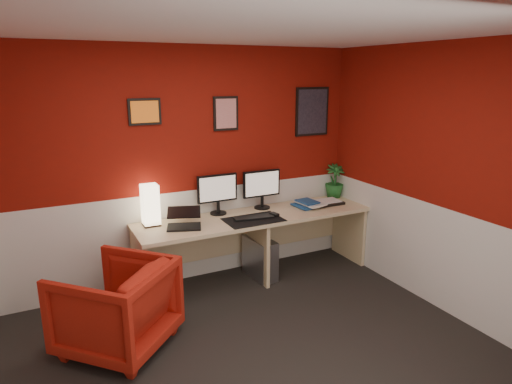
# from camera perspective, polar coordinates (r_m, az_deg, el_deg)

# --- Properties ---
(ground) EXTENTS (4.00, 3.50, 0.01)m
(ground) POSITION_cam_1_polar(r_m,az_deg,el_deg) (3.75, 0.05, -21.27)
(ground) COLOR black
(ground) RESTS_ON ground
(ceiling) EXTENTS (4.00, 3.50, 0.01)m
(ceiling) POSITION_cam_1_polar(r_m,az_deg,el_deg) (3.04, 0.06, 20.32)
(ceiling) COLOR white
(ceiling) RESTS_ON ground
(wall_back) EXTENTS (4.00, 0.01, 2.50)m
(wall_back) POSITION_cam_1_polar(r_m,az_deg,el_deg) (4.76, -9.46, 3.00)
(wall_back) COLOR maroon
(wall_back) RESTS_ON ground
(wall_front) EXTENTS (4.00, 0.01, 2.50)m
(wall_front) POSITION_cam_1_polar(r_m,az_deg,el_deg) (1.92, 25.34, -16.75)
(wall_front) COLOR maroon
(wall_front) RESTS_ON ground
(wall_right) EXTENTS (0.01, 3.50, 2.50)m
(wall_right) POSITION_cam_1_polar(r_m,az_deg,el_deg) (4.42, 23.92, 1.01)
(wall_right) COLOR maroon
(wall_right) RESTS_ON ground
(wainscot_back) EXTENTS (4.00, 0.01, 1.00)m
(wainscot_back) POSITION_cam_1_polar(r_m,az_deg,el_deg) (4.96, -9.07, -5.52)
(wainscot_back) COLOR silver
(wainscot_back) RESTS_ON ground
(wainscot_right) EXTENTS (0.01, 3.50, 1.00)m
(wainscot_right) POSITION_cam_1_polar(r_m,az_deg,el_deg) (4.64, 22.90, -8.03)
(wainscot_right) COLOR silver
(wainscot_right) RESTS_ON ground
(desk) EXTENTS (2.60, 0.65, 0.73)m
(desk) POSITION_cam_1_polar(r_m,az_deg,el_deg) (4.95, -0.03, -7.02)
(desk) COLOR #D0BC85
(desk) RESTS_ON ground
(shoji_lamp) EXTENTS (0.16, 0.16, 0.40)m
(shoji_lamp) POSITION_cam_1_polar(r_m,az_deg,el_deg) (4.58, -13.31, -1.78)
(shoji_lamp) COLOR #FFE5B2
(shoji_lamp) RESTS_ON desk
(laptop) EXTENTS (0.39, 0.33, 0.22)m
(laptop) POSITION_cam_1_polar(r_m,az_deg,el_deg) (4.47, -9.20, -3.20)
(laptop) COLOR black
(laptop) RESTS_ON desk
(monitor_left) EXTENTS (0.45, 0.06, 0.58)m
(monitor_left) POSITION_cam_1_polar(r_m,az_deg,el_deg) (4.82, -4.90, 0.51)
(monitor_left) COLOR black
(monitor_left) RESTS_ON desk
(monitor_right) EXTENTS (0.45, 0.06, 0.58)m
(monitor_right) POSITION_cam_1_polar(r_m,az_deg,el_deg) (5.01, 0.79, 1.11)
(monitor_right) COLOR black
(monitor_right) RESTS_ON desk
(desk_mat) EXTENTS (0.60, 0.38, 0.01)m
(desk_mat) POSITION_cam_1_polar(r_m,az_deg,el_deg) (4.68, -0.32, -3.55)
(desk_mat) COLOR black
(desk_mat) RESTS_ON desk
(keyboard) EXTENTS (0.44, 0.20, 0.02)m
(keyboard) POSITION_cam_1_polar(r_m,az_deg,el_deg) (4.72, -0.32, -3.24)
(keyboard) COLOR black
(keyboard) RESTS_ON desk_mat
(mouse) EXTENTS (0.08, 0.11, 0.03)m
(mouse) POSITION_cam_1_polar(r_m,az_deg,el_deg) (4.80, 2.35, -2.87)
(mouse) COLOR black
(mouse) RESTS_ON desk_mat
(book_bottom) EXTENTS (0.23, 0.29, 0.03)m
(book_bottom) POSITION_cam_1_polar(r_m,az_deg,el_deg) (5.09, 5.24, -1.95)
(book_bottom) COLOR navy
(book_bottom) RESTS_ON desk
(book_middle) EXTENTS (0.28, 0.35, 0.02)m
(book_middle) POSITION_cam_1_polar(r_m,az_deg,el_deg) (5.09, 5.92, -1.66)
(book_middle) COLOR silver
(book_middle) RESTS_ON book_bottom
(book_top) EXTENTS (0.21, 0.27, 0.02)m
(book_top) POSITION_cam_1_polar(r_m,az_deg,el_deg) (5.09, 5.74, -1.41)
(book_top) COLOR navy
(book_top) RESTS_ON book_middle
(zen_tray) EXTENTS (0.35, 0.25, 0.03)m
(zen_tray) POSITION_cam_1_polar(r_m,az_deg,el_deg) (5.31, 9.01, -1.34)
(zen_tray) COLOR black
(zen_tray) RESTS_ON desk
(potted_plant) EXTENTS (0.28, 0.28, 0.41)m
(potted_plant) POSITION_cam_1_polar(r_m,az_deg,el_deg) (5.58, 9.98, 1.40)
(potted_plant) COLOR #19591E
(potted_plant) RESTS_ON desk
(pc_tower) EXTENTS (0.25, 0.47, 0.45)m
(pc_tower) POSITION_cam_1_polar(r_m,az_deg,el_deg) (5.03, 0.51, -8.39)
(pc_tower) COLOR #99999E
(pc_tower) RESTS_ON ground
(armchair) EXTENTS (1.14, 1.14, 0.74)m
(armchair) POSITION_cam_1_polar(r_m,az_deg,el_deg) (3.94, -17.38, -13.74)
(armchair) COLOR #A41D0F
(armchair) RESTS_ON ground
(art_left) EXTENTS (0.32, 0.02, 0.26)m
(art_left) POSITION_cam_1_polar(r_m,az_deg,el_deg) (4.57, -14.01, 9.90)
(art_left) COLOR orange
(art_left) RESTS_ON wall_back
(art_center) EXTENTS (0.28, 0.02, 0.36)m
(art_center) POSITION_cam_1_polar(r_m,az_deg,el_deg) (4.83, -3.87, 9.95)
(art_center) COLOR red
(art_center) RESTS_ON wall_back
(art_right) EXTENTS (0.44, 0.02, 0.56)m
(art_right) POSITION_cam_1_polar(r_m,az_deg,el_deg) (5.35, 7.15, 10.13)
(art_right) COLOR black
(art_right) RESTS_ON wall_back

